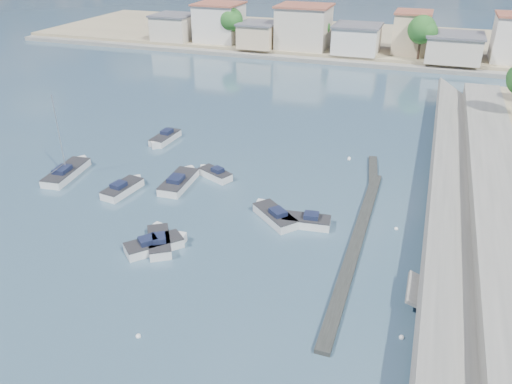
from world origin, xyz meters
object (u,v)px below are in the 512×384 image
motorboat_a (159,241)px  motorboat_f (214,174)px  motorboat_g (164,139)px  sailboat (68,171)px  motorboat_c (273,215)px  motorboat_h (157,245)px  motorboat_b (124,188)px  motorboat_d (303,221)px  motorboat_e (180,181)px

motorboat_a → motorboat_f: same height
motorboat_a → motorboat_g: same height
motorboat_a → sailboat: sailboat is taller
motorboat_c → motorboat_h: same height
motorboat_b → motorboat_g: size_ratio=0.96×
motorboat_d → motorboat_g: 24.79m
motorboat_f → motorboat_h: size_ratio=0.90×
motorboat_e → motorboat_g: bearing=126.1°
motorboat_d → motorboat_e: (-13.83, 3.52, 0.00)m
motorboat_g → motorboat_h: (10.65, -20.76, -0.00)m
motorboat_c → motorboat_d: (2.81, -0.17, -0.00)m
motorboat_b → motorboat_h: bearing=-44.1°
motorboat_f → sailboat: (-14.79, -4.56, 0.03)m
motorboat_f → motorboat_c: bearing=-35.6°
motorboat_f → motorboat_h: (0.93, -13.68, 0.00)m
sailboat → motorboat_h: bearing=-30.1°
motorboat_b → motorboat_g: 13.24m
motorboat_g → motorboat_f: bearing=-36.1°
motorboat_e → motorboat_f: (2.61, 2.67, -0.00)m
motorboat_h → sailboat: sailboat is taller
motorboat_b → motorboat_d: 18.32m
motorboat_e → motorboat_g: same height
motorboat_a → motorboat_b: 10.67m
motorboat_b → motorboat_e: 5.53m
motorboat_g → motorboat_h: 23.34m
motorboat_g → motorboat_h: bearing=-62.9°
motorboat_h → motorboat_f: bearing=93.9°
motorboat_a → motorboat_g: 22.74m
motorboat_f → motorboat_e: bearing=-134.4°
motorboat_e → sailboat: sailboat is taller
motorboat_d → motorboat_g: same height
motorboat_b → motorboat_e: same height
motorboat_a → motorboat_e: (-3.40, 10.41, -0.00)m
sailboat → motorboat_a: bearing=-28.7°
motorboat_d → motorboat_g: (-20.94, 13.27, 0.00)m
motorboat_d → motorboat_f: bearing=151.1°
motorboat_b → sailboat: 7.81m
motorboat_b → motorboat_h: size_ratio=1.11×
motorboat_f → motorboat_b: bearing=-140.3°
motorboat_c → motorboat_h: (-7.48, -7.66, -0.00)m
motorboat_c → motorboat_d: 2.81m
motorboat_h → sailboat: bearing=149.9°
motorboat_d → motorboat_e: bearing=165.7°
motorboat_h → motorboat_a: bearing=103.4°
motorboat_c → motorboat_g: 22.37m
motorboat_a → motorboat_f: bearing=93.5°
motorboat_e → motorboat_c: bearing=-16.9°
motorboat_a → motorboat_d: same height
motorboat_b → motorboat_e: size_ratio=0.82×
motorboat_a → motorboat_e: size_ratio=0.73×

